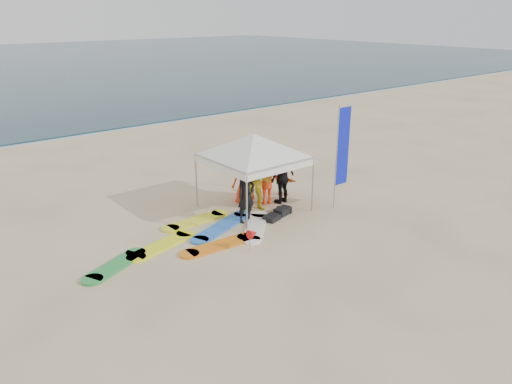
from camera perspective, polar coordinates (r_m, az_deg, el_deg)
The scene contains 13 objects.
ground at distance 12.91m, azimuth 4.32°, elevation -8.94°, with size 120.00×120.00×0.00m, color beige.
shoreline_foam at distance 28.18m, azimuth -22.05°, elevation 5.75°, with size 160.00×1.20×0.01m, color silver.
person_black_a at distance 15.40m, azimuth -1.15°, elevation -0.40°, with size 0.63×0.42×1.74m, color black.
person_yellow at distance 16.28m, azimuth 0.11°, elevation 1.05°, with size 0.92×0.72×1.90m, color gold.
person_orange_a at distance 16.89m, azimuth 1.20°, elevation 1.41°, with size 1.10×0.63×1.70m, color #F83F16.
person_black_b at distance 16.96m, azimuth 3.05°, elevation 1.65°, with size 1.06×0.44×1.81m, color black.
person_orange_b at distance 16.98m, azimuth -1.37°, elevation 1.77°, with size 0.90×0.59×1.85m, color red.
person_seated at distance 17.84m, azimuth 3.10°, elevation 1.28°, with size 0.96×0.31×1.04m, color #DE5213.
canopy_tent at distance 15.97m, azimuth -0.25°, elevation 6.61°, with size 3.86×3.86×2.92m.
feather_flag at distance 16.54m, azimuth 9.83°, elevation 5.00°, with size 0.58×0.04×3.46m.
marker_pennant at distance 13.69m, azimuth -0.34°, elevation -4.78°, with size 0.28×0.28×0.64m.
gear_pile at distance 16.17m, azimuth 2.79°, elevation -2.34°, with size 1.29×0.74×0.22m.
surfboard_spread at distance 14.71m, azimuth -6.45°, elevation -5.07°, with size 6.10×2.69×0.07m.
Camera 1 is at (-7.85, -8.13, 6.23)m, focal length 35.00 mm.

